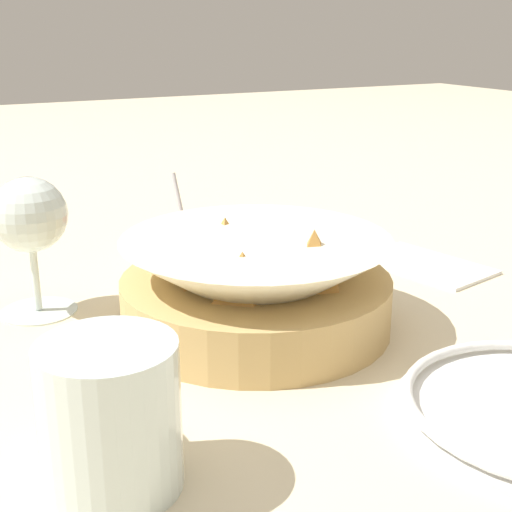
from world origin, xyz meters
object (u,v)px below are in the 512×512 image
(food_basket, at_px, (256,287))
(sauce_cup, at_px, (187,247))
(wine_glass, at_px, (30,220))
(beer_mug, at_px, (110,421))

(food_basket, height_order, sauce_cup, same)
(sauce_cup, height_order, wine_glass, wine_glass)
(sauce_cup, relative_size, wine_glass, 0.75)
(wine_glass, relative_size, beer_mug, 1.10)
(food_basket, distance_m, sauce_cup, 0.20)
(wine_glass, bearing_deg, sauce_cup, -68.33)
(wine_glass, bearing_deg, food_basket, -126.92)
(food_basket, xyz_separation_m, wine_glass, (0.13, 0.17, 0.05))
(food_basket, relative_size, sauce_cup, 2.47)
(sauce_cup, distance_m, wine_glass, 0.21)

